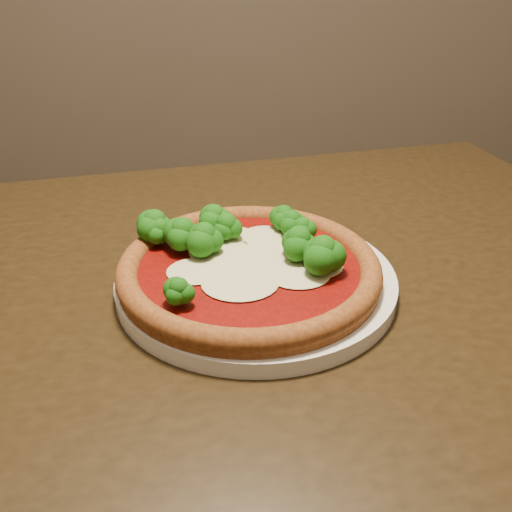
{
  "coord_description": "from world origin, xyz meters",
  "views": [
    {
      "loc": [
        -0.04,
        -0.81,
        1.1
      ],
      "look_at": [
        0.01,
        -0.26,
        0.79
      ],
      "focal_mm": 40.0,
      "sensor_mm": 36.0,
      "label": 1
    }
  ],
  "objects": [
    {
      "name": "pizza",
      "position": [
        -0.0,
        -0.26,
        0.78
      ],
      "size": [
        0.29,
        0.29,
        0.06
      ],
      "rotation": [
        0.0,
        0.0,
        -0.05
      ],
      "color": "brown",
      "rests_on": "plate"
    },
    {
      "name": "dining_table",
      "position": [
        -0.0,
        -0.25,
        0.64
      ],
      "size": [
        1.2,
        0.96,
        0.75
      ],
      "rotation": [
        0.0,
        0.0,
        0.17
      ],
      "color": "black",
      "rests_on": "floor"
    },
    {
      "name": "plate",
      "position": [
        0.01,
        -0.26,
        0.76
      ],
      "size": [
        0.31,
        0.31,
        0.02
      ],
      "primitive_type": "cylinder",
      "color": "silver",
      "rests_on": "dining_table"
    }
  ]
}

